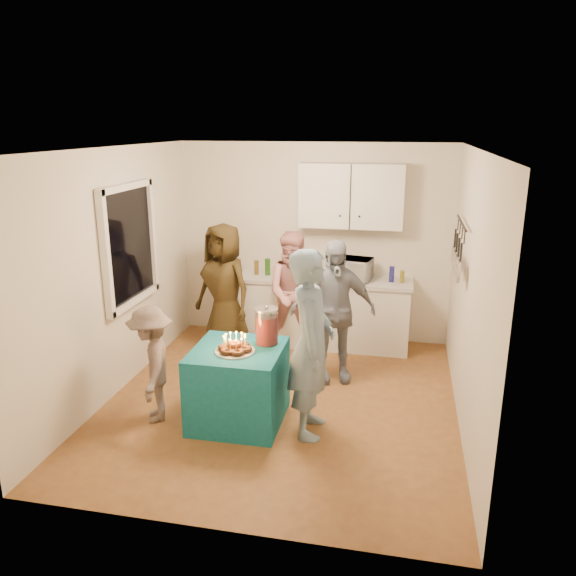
% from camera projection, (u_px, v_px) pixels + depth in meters
% --- Properties ---
extents(floor, '(4.00, 4.00, 0.00)m').
position_uv_depth(floor, '(281.00, 401.00, 5.93)').
color(floor, brown).
rests_on(floor, ground).
extents(ceiling, '(4.00, 4.00, 0.00)m').
position_uv_depth(ceiling, '(280.00, 149.00, 5.20)').
color(ceiling, white).
rests_on(ceiling, floor).
extents(back_wall, '(3.60, 3.60, 0.00)m').
position_uv_depth(back_wall, '(313.00, 243.00, 7.44)').
color(back_wall, silver).
rests_on(back_wall, floor).
extents(left_wall, '(4.00, 4.00, 0.00)m').
position_uv_depth(left_wall, '(114.00, 274.00, 5.92)').
color(left_wall, silver).
rests_on(left_wall, floor).
extents(right_wall, '(4.00, 4.00, 0.00)m').
position_uv_depth(right_wall, '(470.00, 294.00, 5.21)').
color(right_wall, silver).
rests_on(right_wall, floor).
extents(window_night, '(0.04, 1.00, 1.20)m').
position_uv_depth(window_night, '(129.00, 245.00, 6.12)').
color(window_night, black).
rests_on(window_night, left_wall).
extents(counter, '(2.20, 0.58, 0.86)m').
position_uv_depth(counter, '(324.00, 313.00, 7.37)').
color(counter, white).
rests_on(counter, floor).
extents(countertop, '(2.24, 0.62, 0.05)m').
position_uv_depth(countertop, '(324.00, 280.00, 7.24)').
color(countertop, beige).
rests_on(countertop, counter).
extents(upper_cabinet, '(1.30, 0.30, 0.80)m').
position_uv_depth(upper_cabinet, '(351.00, 196.00, 7.02)').
color(upper_cabinet, white).
rests_on(upper_cabinet, back_wall).
extents(pot_rack, '(0.12, 1.00, 0.60)m').
position_uv_depth(pot_rack, '(457.00, 247.00, 5.80)').
color(pot_rack, black).
rests_on(pot_rack, right_wall).
extents(microwave, '(0.56, 0.43, 0.28)m').
position_uv_depth(microwave, '(351.00, 269.00, 7.13)').
color(microwave, white).
rests_on(microwave, countertop).
extents(party_table, '(0.85, 0.85, 0.76)m').
position_uv_depth(party_table, '(238.00, 385.00, 5.45)').
color(party_table, '#116476').
rests_on(party_table, floor).
extents(donut_cake, '(0.38, 0.38, 0.18)m').
position_uv_depth(donut_cake, '(235.00, 343.00, 5.25)').
color(donut_cake, '#381C0C').
rests_on(donut_cake, party_table).
extents(punch_jar, '(0.22, 0.22, 0.34)m').
position_uv_depth(punch_jar, '(267.00, 327.00, 5.43)').
color(punch_jar, red).
rests_on(punch_jar, party_table).
extents(man_birthday, '(0.48, 0.68, 1.78)m').
position_uv_depth(man_birthday, '(311.00, 344.00, 5.12)').
color(man_birthday, '#7895AF').
rests_on(man_birthday, floor).
extents(woman_back_left, '(0.96, 0.81, 1.66)m').
position_uv_depth(woman_back_left, '(224.00, 289.00, 7.03)').
color(woman_back_left, '#533E17').
rests_on(woman_back_left, floor).
extents(woman_back_center, '(0.87, 0.74, 1.56)m').
position_uv_depth(woman_back_center, '(295.00, 293.00, 7.02)').
color(woman_back_center, '#CC6A74').
rests_on(woman_back_center, floor).
extents(woman_back_right, '(1.03, 0.66, 1.63)m').
position_uv_depth(woman_back_right, '(333.00, 311.00, 6.24)').
color(woman_back_right, '#101C35').
rests_on(woman_back_right, floor).
extents(child_near_left, '(0.68, 0.86, 1.17)m').
position_uv_depth(child_near_left, '(152.00, 364.00, 5.44)').
color(child_near_left, '#61514D').
rests_on(child_near_left, floor).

